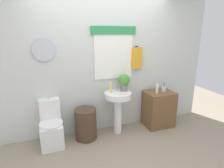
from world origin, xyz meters
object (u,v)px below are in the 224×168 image
(laundry_hamper, at_px, (86,124))
(soap_bottle, at_px, (111,88))
(toothbrush_cup, at_px, (164,89))
(lotion_bottle, at_px, (157,89))
(toilet, at_px, (52,128))
(wooden_cabinet, at_px, (159,109))
(pedestal_sink, at_px, (118,103))
(potted_plant, at_px, (124,81))

(laundry_hamper, xyz_separation_m, soap_bottle, (0.49, 0.05, 0.61))
(soap_bottle, height_order, toothbrush_cup, soap_bottle)
(lotion_bottle, bearing_deg, toothbrush_cup, 17.16)
(lotion_bottle, xyz_separation_m, toothbrush_cup, (0.19, 0.06, -0.04))
(toilet, relative_size, wooden_cabinet, 1.10)
(laundry_hamper, distance_m, pedestal_sink, 0.69)
(toilet, height_order, lotion_bottle, lotion_bottle)
(laundry_hamper, bearing_deg, pedestal_sink, 0.00)
(wooden_cabinet, distance_m, soap_bottle, 1.15)
(pedestal_sink, relative_size, lotion_bottle, 4.34)
(toilet, relative_size, potted_plant, 2.49)
(pedestal_sink, height_order, wooden_cabinet, pedestal_sink)
(pedestal_sink, bearing_deg, potted_plant, 23.20)
(wooden_cabinet, relative_size, potted_plant, 2.26)
(toilet, relative_size, lotion_bottle, 4.25)
(laundry_hamper, distance_m, toothbrush_cup, 1.67)
(laundry_hamper, height_order, wooden_cabinet, wooden_cabinet)
(pedestal_sink, distance_m, toothbrush_cup, 1.00)
(wooden_cabinet, distance_m, toothbrush_cup, 0.42)
(wooden_cabinet, bearing_deg, toilet, 179.01)
(potted_plant, relative_size, toothbrush_cup, 1.71)
(potted_plant, bearing_deg, lotion_bottle, -8.70)
(potted_plant, height_order, toothbrush_cup, potted_plant)
(laundry_hamper, xyz_separation_m, wooden_cabinet, (1.50, 0.00, 0.07))
(lotion_bottle, bearing_deg, toilet, 177.81)
(soap_bottle, bearing_deg, toilet, -179.26)
(toilet, distance_m, toothbrush_cup, 2.23)
(pedestal_sink, relative_size, toothbrush_cup, 4.35)
(pedestal_sink, xyz_separation_m, potted_plant, (0.14, 0.06, 0.39))
(laundry_hamper, height_order, lotion_bottle, lotion_bottle)
(pedestal_sink, distance_m, wooden_cabinet, 0.92)
(toilet, bearing_deg, pedestal_sink, -1.73)
(potted_plant, bearing_deg, pedestal_sink, -156.80)
(wooden_cabinet, height_order, soap_bottle, soap_bottle)
(laundry_hamper, xyz_separation_m, toothbrush_cup, (1.60, 0.02, 0.49))
(soap_bottle, bearing_deg, toothbrush_cup, -1.54)
(toilet, xyz_separation_m, pedestal_sink, (1.19, -0.04, 0.30))
(pedestal_sink, height_order, toothbrush_cup, toothbrush_cup)
(potted_plant, distance_m, lotion_bottle, 0.68)
(laundry_hamper, height_order, soap_bottle, soap_bottle)
(wooden_cabinet, bearing_deg, toothbrush_cup, 11.70)
(wooden_cabinet, xyz_separation_m, toothbrush_cup, (0.10, 0.02, 0.41))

